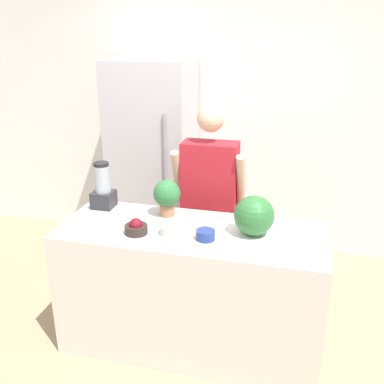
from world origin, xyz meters
name	(u,v)px	position (x,y,z in m)	size (l,w,h in m)	color
ground_plane	(178,374)	(0.00, 0.00, 0.00)	(14.00, 14.00, 0.00)	tan
wall_back	(233,118)	(0.00, 2.00, 1.30)	(8.00, 0.06, 2.60)	white
counter_island	(191,288)	(0.00, 0.34, 0.44)	(1.73, 0.67, 0.88)	beige
refrigerator	(153,160)	(-0.70, 1.64, 0.93)	(0.74, 0.65, 1.86)	#B7B7BC
person	(209,203)	(-0.02, 1.00, 0.81)	(0.57, 0.26, 1.58)	gray
cutting_board	(252,235)	(0.40, 0.34, 0.89)	(0.35, 0.27, 0.01)	white
watermelon	(254,216)	(0.40, 0.35, 1.02)	(0.25, 0.25, 0.25)	#2D6B33
bowl_cherries	(136,228)	(-0.32, 0.20, 0.92)	(0.15, 0.15, 0.10)	#2D231E
bowl_cream	(173,228)	(-0.09, 0.25, 0.93)	(0.16, 0.16, 0.11)	beige
bowl_small_blue	(205,235)	(0.12, 0.23, 0.91)	(0.12, 0.12, 0.06)	navy
blender	(103,188)	(-0.71, 0.55, 1.03)	(0.15, 0.15, 0.34)	#28282D
potted_plant	(167,195)	(-0.22, 0.52, 1.03)	(0.19, 0.19, 0.26)	#996647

